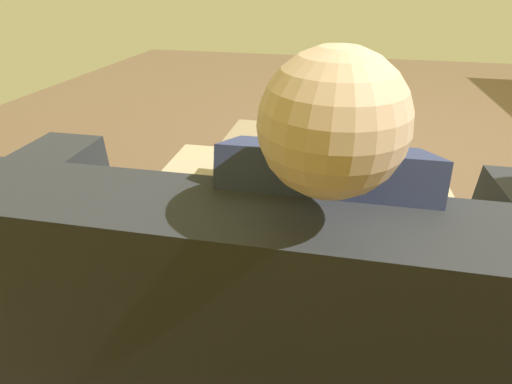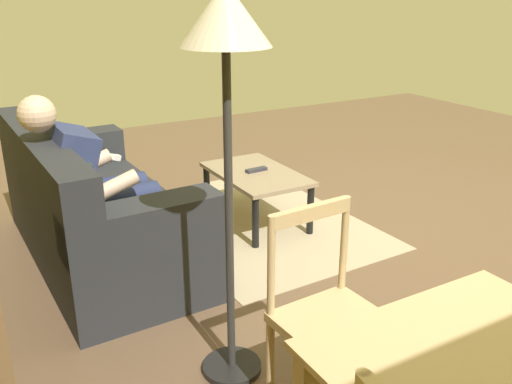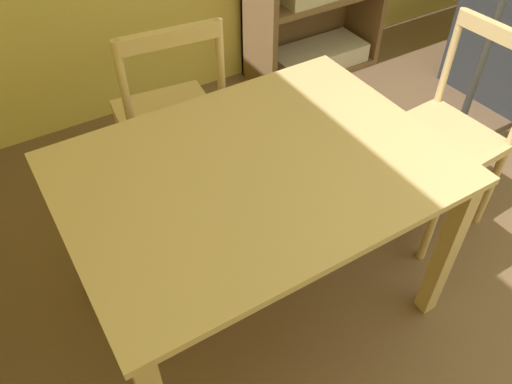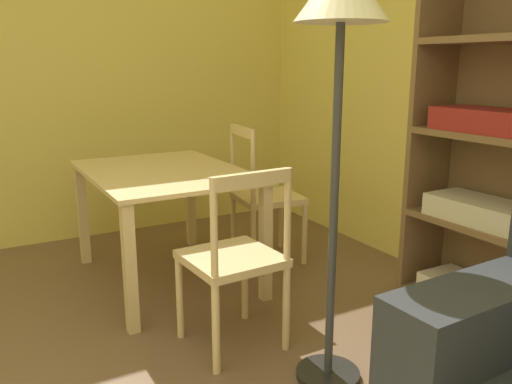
% 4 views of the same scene
% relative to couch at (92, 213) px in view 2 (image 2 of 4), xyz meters
% --- Properties ---
extents(ground_plane, '(8.51, 8.51, 0.00)m').
position_rel_couch_xyz_m(ground_plane, '(-0.80, -1.95, -0.33)').
color(ground_plane, brown).
extents(couch, '(1.93, 0.92, 0.89)m').
position_rel_couch_xyz_m(couch, '(0.00, 0.00, 0.00)').
color(couch, '#282B30').
rests_on(couch, ground_plane).
extents(person_lounging, '(0.60, 0.94, 1.15)m').
position_rel_couch_xyz_m(person_lounging, '(-0.17, 0.02, 0.27)').
color(person_lounging, navy).
rests_on(person_lounging, ground_plane).
extents(coffee_table, '(0.87, 0.54, 0.40)m').
position_rel_couch_xyz_m(coffee_table, '(0.01, -1.24, 0.01)').
color(coffee_table, gray).
rests_on(coffee_table, ground_plane).
extents(tv_remote, '(0.06, 0.17, 0.02)m').
position_rel_couch_xyz_m(tv_remote, '(0.03, -1.25, 0.08)').
color(tv_remote, '#2D2D38').
rests_on(tv_remote, coffee_table).
extents(dining_chair_facing_couch, '(0.44, 0.44, 0.90)m').
position_rel_couch_xyz_m(dining_chair_facing_couch, '(-1.91, -0.49, 0.11)').
color(dining_chair_facing_couch, '#D1B27F').
rests_on(dining_chair_facing_couch, ground_plane).
extents(area_rug, '(2.04, 1.46, 0.01)m').
position_rel_couch_xyz_m(area_rug, '(0.01, -1.24, -0.33)').
color(area_rug, tan).
rests_on(area_rug, ground_plane).
extents(floor_lamp, '(0.36, 0.36, 1.74)m').
position_rel_couch_xyz_m(floor_lamp, '(-1.47, -0.26, 1.13)').
color(floor_lamp, black).
rests_on(floor_lamp, ground_plane).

